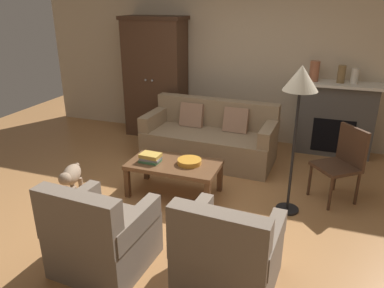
# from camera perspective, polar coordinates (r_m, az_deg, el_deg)

# --- Properties ---
(ground_plane) EXTENTS (9.60, 9.60, 0.00)m
(ground_plane) POSITION_cam_1_polar(r_m,az_deg,el_deg) (4.41, -0.64, -9.64)
(ground_plane) COLOR #B27A47
(back_wall) EXTENTS (7.20, 0.10, 2.80)m
(back_wall) POSITION_cam_1_polar(r_m,az_deg,el_deg) (6.29, 7.59, 13.28)
(back_wall) COLOR beige
(back_wall) RESTS_ON ground
(fireplace) EXTENTS (1.26, 0.48, 1.12)m
(fireplace) POSITION_cam_1_polar(r_m,az_deg,el_deg) (6.09, 21.07, 3.71)
(fireplace) COLOR #4C4947
(fireplace) RESTS_ON ground
(armoire) EXTENTS (1.06, 0.57, 2.01)m
(armoire) POSITION_cam_1_polar(r_m,az_deg,el_deg) (6.49, -5.58, 10.11)
(armoire) COLOR #472D1E
(armoire) RESTS_ON ground
(couch) EXTENTS (1.95, 0.93, 0.86)m
(couch) POSITION_cam_1_polar(r_m,az_deg,el_deg) (5.56, 2.76, 0.80)
(couch) COLOR #937A5B
(couch) RESTS_ON ground
(coffee_table) EXTENTS (1.10, 0.60, 0.42)m
(coffee_table) POSITION_cam_1_polar(r_m,az_deg,el_deg) (4.53, -2.77, -3.53)
(coffee_table) COLOR brown
(coffee_table) RESTS_ON ground
(fruit_bowl) EXTENTS (0.29, 0.29, 0.06)m
(fruit_bowl) POSITION_cam_1_polar(r_m,az_deg,el_deg) (4.46, -0.40, -2.72)
(fruit_bowl) COLOR orange
(fruit_bowl) RESTS_ON coffee_table
(book_stack) EXTENTS (0.26, 0.19, 0.11)m
(book_stack) POSITION_cam_1_polar(r_m,az_deg,el_deg) (4.54, -6.39, -2.11)
(book_stack) COLOR #427A4C
(book_stack) RESTS_ON coffee_table
(mantel_vase_terracotta) EXTENTS (0.14, 0.14, 0.30)m
(mantel_vase_terracotta) POSITION_cam_1_polar(r_m,az_deg,el_deg) (5.91, 18.26, 10.58)
(mantel_vase_terracotta) COLOR #A86042
(mantel_vase_terracotta) RESTS_ON fireplace
(mantel_vase_bronze) EXTENTS (0.11, 0.11, 0.26)m
(mantel_vase_bronze) POSITION_cam_1_polar(r_m,az_deg,el_deg) (5.91, 21.95, 9.92)
(mantel_vase_bronze) COLOR olive
(mantel_vase_bronze) RESTS_ON fireplace
(mantel_vase_cream) EXTENTS (0.11, 0.11, 0.22)m
(mantel_vase_cream) POSITION_cam_1_polar(r_m,az_deg,el_deg) (5.93, 23.68, 9.53)
(mantel_vase_cream) COLOR beige
(mantel_vase_cream) RESTS_ON fireplace
(armchair_near_left) EXTENTS (0.82, 0.82, 0.88)m
(armchair_near_left) POSITION_cam_1_polar(r_m,az_deg,el_deg) (3.46, -13.74, -13.75)
(armchair_near_left) COLOR #756656
(armchair_near_left) RESTS_ON ground
(armchair_near_right) EXTENTS (0.82, 0.82, 0.88)m
(armchair_near_right) POSITION_cam_1_polar(r_m,az_deg,el_deg) (3.18, 5.47, -16.79)
(armchair_near_right) COLOR #756656
(armchair_near_right) RESTS_ON ground
(side_chair_wooden) EXTENTS (0.62, 0.62, 0.90)m
(side_chair_wooden) POSITION_cam_1_polar(r_m,az_deg,el_deg) (4.71, 22.12, -2.25)
(side_chair_wooden) COLOR #472D1E
(side_chair_wooden) RESTS_ON ground
(floor_lamp) EXTENTS (0.36, 0.36, 1.66)m
(floor_lamp) POSITION_cam_1_polar(r_m,az_deg,el_deg) (3.96, 16.27, 8.33)
(floor_lamp) COLOR black
(floor_lamp) RESTS_ON ground
(dog) EXTENTS (0.32, 0.55, 0.39)m
(dog) POSITION_cam_1_polar(r_m,az_deg,el_deg) (4.81, -18.08, -4.67)
(dog) COLOR gray
(dog) RESTS_ON ground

